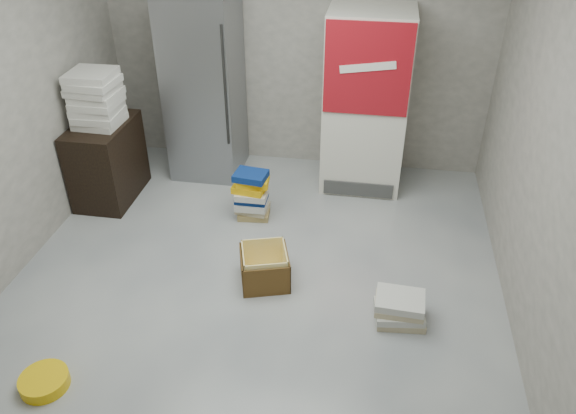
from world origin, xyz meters
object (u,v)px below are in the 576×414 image
(phonebook_stack_main, at_px, (252,195))
(cardboard_box, at_px, (265,269))
(coke_cooler, at_px, (366,101))
(wood_shelf, at_px, (107,161))
(steel_fridge, at_px, (205,87))

(phonebook_stack_main, height_order, cardboard_box, phonebook_stack_main)
(coke_cooler, relative_size, wood_shelf, 2.25)
(coke_cooler, height_order, wood_shelf, coke_cooler)
(steel_fridge, height_order, wood_shelf, steel_fridge)
(coke_cooler, xyz_separation_m, phonebook_stack_main, (-0.98, -0.87, -0.66))
(phonebook_stack_main, bearing_deg, coke_cooler, 42.52)
(wood_shelf, distance_m, cardboard_box, 2.11)
(coke_cooler, bearing_deg, phonebook_stack_main, -138.47)
(wood_shelf, bearing_deg, cardboard_box, -30.47)
(phonebook_stack_main, distance_m, cardboard_box, 0.97)
(steel_fridge, distance_m, phonebook_stack_main, 1.31)
(phonebook_stack_main, bearing_deg, cardboard_box, -70.46)
(coke_cooler, xyz_separation_m, wood_shelf, (-2.48, -0.72, -0.50))
(steel_fridge, height_order, coke_cooler, steel_fridge)
(wood_shelf, distance_m, phonebook_stack_main, 1.51)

